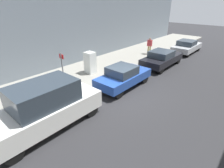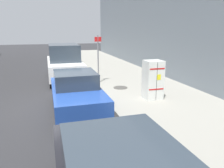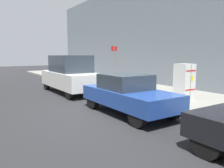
{
  "view_description": "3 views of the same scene",
  "coord_description": "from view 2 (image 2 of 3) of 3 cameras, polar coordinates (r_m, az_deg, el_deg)",
  "views": [
    {
      "loc": [
        5.9,
        -7.72,
        5.19
      ],
      "look_at": [
        -0.26,
        -0.67,
        0.72
      ],
      "focal_mm": 28.0,
      "sensor_mm": 36.0,
      "label": 1
    },
    {
      "loc": [
        0.5,
        8.61,
        3.0
      ],
      "look_at": [
        -1.8,
        0.83,
        0.97
      ],
      "focal_mm": 35.0,
      "sensor_mm": 36.0,
      "label": 2
    },
    {
      "loc": [
        4.41,
        7.0,
        2.16
      ],
      "look_at": [
        -0.86,
        -1.05,
        0.89
      ],
      "focal_mm": 35.0,
      "sensor_mm": 36.0,
      "label": 3
    }
  ],
  "objects": [
    {
      "name": "ground_plane",
      "position": [
        9.13,
        -12.47,
        -5.48
      ],
      "size": [
        80.0,
        80.0,
        0.0
      ],
      "primitive_type": "plane",
      "color": "#28282B"
    },
    {
      "name": "sidewalk_slab",
      "position": [
        10.15,
        10.72,
        -2.87
      ],
      "size": [
        4.7,
        44.0,
        0.18
      ],
      "primitive_type": "cube",
      "color": "gray",
      "rests_on": "ground"
    },
    {
      "name": "parked_van_white",
      "position": [
        13.58,
        -12.38,
        5.55
      ],
      "size": [
        1.92,
        4.91,
        2.15
      ],
      "color": "silver",
      "rests_on": "ground"
    },
    {
      "name": "parked_hatchback_blue",
      "position": [
        8.33,
        -9.34,
        -1.84
      ],
      "size": [
        1.74,
        4.04,
        1.46
      ],
      "color": "#23479E",
      "rests_on": "ground"
    },
    {
      "name": "street_sign_post",
      "position": [
        11.7,
        -3.64,
        7.13
      ],
      "size": [
        0.36,
        0.07,
        2.53
      ],
      "color": "slate",
      "rests_on": "sidewalk_slab"
    },
    {
      "name": "building_facade_near",
      "position": [
        11.72,
        27.23,
        17.01
      ],
      "size": [
        2.07,
        39.6,
        7.81
      ],
      "primitive_type": "cube",
      "color": "slate",
      "rests_on": "ground"
    },
    {
      "name": "manhole_cover",
      "position": [
        10.88,
        2.23,
        -0.94
      ],
      "size": [
        0.7,
        0.7,
        0.02
      ],
      "primitive_type": "cylinder",
      "color": "#47443F",
      "rests_on": "sidewalk_slab"
    },
    {
      "name": "discarded_refrigerator",
      "position": [
        9.19,
        10.62,
        1.11
      ],
      "size": [
        0.72,
        0.68,
        1.6
      ],
      "color": "silver",
      "rests_on": "sidewalk_slab"
    }
  ]
}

